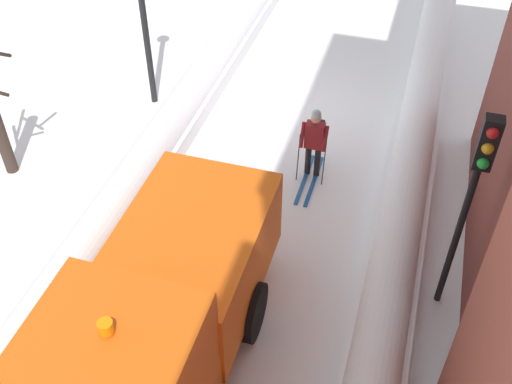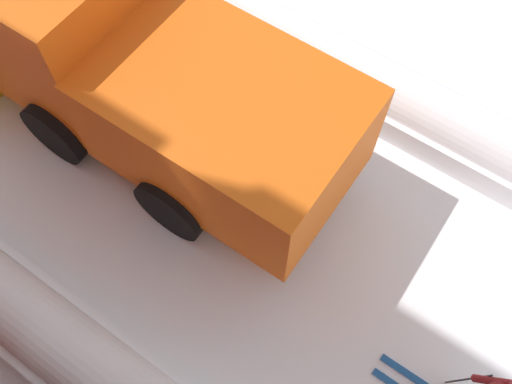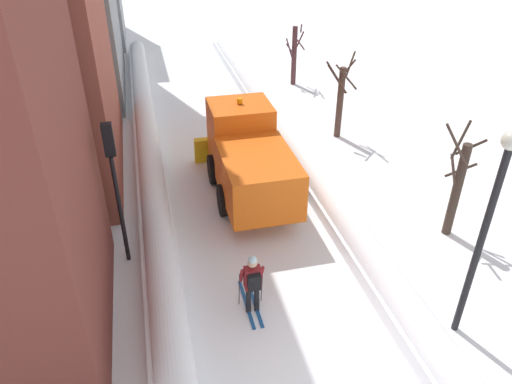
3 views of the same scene
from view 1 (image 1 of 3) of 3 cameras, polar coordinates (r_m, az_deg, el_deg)
The scene contains 3 objects.
plow_truck at distance 9.95m, azimuth -8.70°, elevation -11.19°, with size 3.20×5.98×3.12m.
skier at distance 13.88m, azimuth 5.44°, elevation 4.84°, with size 0.62×1.80×1.81m.
traffic_light_pole at distance 10.21m, azimuth 19.61°, elevation 0.72°, with size 0.28×0.42×4.30m.
Camera 1 is at (-2.63, 13.29, 9.39)m, focal length 43.13 mm.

